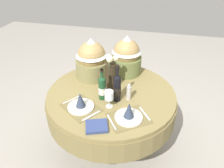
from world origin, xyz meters
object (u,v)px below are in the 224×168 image
Objects in this scene: dining_table at (111,104)px; place_setting_right at (129,114)px; wine_glass_right at (109,96)px; gift_tub_back_centre at (126,54)px; gift_tub_back_left at (92,58)px; place_setting_left at (81,104)px; wine_bottle_left at (117,88)px; book_on_table at (97,126)px; pepper_mill at (129,92)px; flower_vase at (111,73)px; wine_bottle_centre at (102,88)px.

dining_table is 3.06× the size of place_setting_right.
wine_glass_right is (-0.20, 0.12, 0.08)m from place_setting_right.
place_setting_right is 0.97× the size of gift_tub_back_centre.
place_setting_left is at bearing -83.42° from gift_tub_back_left.
wine_bottle_left reaches higher than dining_table.
gift_tub_back_left reaches higher than book_on_table.
pepper_mill is 0.96× the size of book_on_table.
pepper_mill reaches higher than book_on_table.
gift_tub_back_left is at bearing 96.58° from place_setting_left.
book_on_table is (0.00, -0.51, 0.16)m from dining_table.
wine_bottle_left is 0.55m from gift_tub_back_centre.
gift_tub_back_left is (-0.26, 0.19, 0.05)m from flower_vase.
pepper_mill is at bearing -34.70° from flower_vase.
book_on_table is at bearing -89.87° from dining_table.
place_setting_left is 0.27m from wine_glass_right.
flower_vase is 0.20m from wine_bottle_centre.
book_on_table is 0.97m from gift_tub_back_centre.
wine_bottle_centre reaches higher than pepper_mill.
place_setting_left is (-0.21, -0.30, 0.19)m from dining_table.
gift_tub_back_centre reaches higher than flower_vase.
flower_vase is at bearing 78.18° from wine_bottle_centre.
wine_glass_right reaches higher than place_setting_right.
wine_glass_right is at bearing -57.37° from gift_tub_back_left.
place_setting_right is at bearing -30.61° from wine_glass_right.
pepper_mill is at bearing 10.13° from wine_bottle_centre.
place_setting_right reaches higher than dining_table.
gift_tub_back_left is (-0.06, 0.56, 0.19)m from place_setting_left.
dining_table is 0.32m from wine_bottle_left.
dining_table is 0.33m from flower_vase.
dining_table is at bearing 70.31° from book_on_table.
gift_tub_back_centre is (0.07, 0.95, 0.21)m from book_on_table.
wine_bottle_centre is 0.45m from gift_tub_back_left.
pepper_mill is (0.25, 0.04, -0.05)m from wine_bottle_centre.
wine_bottle_centre is at bearing -169.87° from pepper_mill.
gift_tub_back_left is at bearing 136.70° from dining_table.
wine_glass_right is at bearing 17.55° from place_setting_left.
gift_tub_back_left reaches higher than place_setting_right.
gift_tub_back_centre is at bearing 81.03° from dining_table.
book_on_table is (-0.08, -0.40, -0.13)m from wine_bottle_left.
wine_bottle_centre is 1.80× the size of book_on_table.
wine_glass_right is at bearing -113.90° from wine_bottle_left.
place_setting_left is at bearing 174.66° from place_setting_right.
place_setting_left is 1.35× the size of wine_bottle_centre.
pepper_mill is at bearing 44.61° from wine_glass_right.
wine_bottle_left is 0.13m from pepper_mill.
pepper_mill is 0.54m from gift_tub_back_centre.
pepper_mill reaches higher than place_setting_left.
dining_table is 3.49× the size of wine_bottle_left.
place_setting_right is at bearing -56.70° from wine_bottle_left.
gift_tub_back_centre is at bearing 66.10° from book_on_table.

